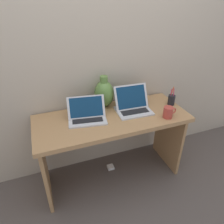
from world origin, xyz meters
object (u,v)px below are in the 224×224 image
Objects in this scene: laptop_left at (87,114)px; laptop_right at (132,104)px; green_vase at (104,93)px; pen_cup at (171,100)px; power_brick at (111,167)px; coffee_mug at (168,112)px.

laptop_left is 0.44m from laptop_right.
laptop_left is at bearing -141.45° from green_vase.
laptop_right is at bearing 175.84° from pen_cup.
green_vase reaches higher than laptop_right.
laptop_right is at bearing -11.35° from power_brick.
green_vase reaches higher than laptop_left.
coffee_mug is (0.68, -0.22, 0.00)m from laptop_left.
power_brick is (0.23, 0.05, -0.77)m from laptop_left.
power_brick is at bearing 173.40° from pen_cup.
green_vase is (-0.22, 0.17, 0.08)m from laptop_right.
laptop_right is at bearing 0.66° from laptop_left.
laptop_right reaches higher than coffee_mug.
pen_cup is at bearing -1.66° from laptop_left.
green_vase is 2.46× the size of coffee_mug.
coffee_mug is at bearing -130.03° from pen_cup.
laptop_left reaches higher than power_brick.
coffee_mug is at bearing -40.42° from green_vase.
laptop_left is 1.08× the size of laptop_right.
laptop_right reaches higher than pen_cup.
laptop_right is 0.29m from green_vase.
power_brick is at bearing -82.79° from green_vase.
pen_cup is (0.17, 0.20, 0.00)m from coffee_mug.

